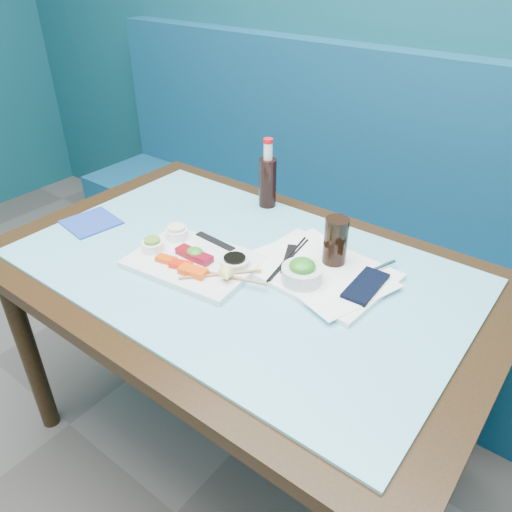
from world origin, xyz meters
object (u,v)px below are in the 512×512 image
Objects in this scene: dining_table at (240,291)px; blue_napkin at (91,222)px; serving_tray at (320,272)px; cola_glass at (336,241)px; cola_bottle_body at (268,183)px; booth_bench at (364,253)px; seaweed_bowl at (302,274)px; sashimi_plate at (194,262)px.

blue_napkin reaches higher than dining_table.
serving_tray is 2.76× the size of cola_glass.
cola_bottle_body is (-0.16, 0.34, 0.17)m from dining_table.
serving_tray reaches higher than blue_napkin.
cola_bottle_body is at bearing -107.44° from booth_bench.
cola_bottle_body is at bearing 137.30° from seaweed_bowl.
serving_tray is 0.08m from seaweed_bowl.
booth_bench is 8.18× the size of serving_tray.
cola_bottle_body is (-0.34, 0.32, 0.05)m from seaweed_bowl.
cola_bottle_body is 1.08× the size of blue_napkin.
dining_table is at bearing 29.67° from sashimi_plate.
serving_tray is (0.20, -0.74, 0.39)m from booth_bench.
seaweed_bowl is 0.80× the size of cola_glass.
cola_glass is (0.31, 0.23, 0.07)m from sashimi_plate.
serving_tray is at bearing 82.41° from seaweed_bowl.
seaweed_bowl is at bearing -77.01° from booth_bench.
serving_tray is 3.45× the size of seaweed_bowl.
cola_glass reaches higher than serving_tray.
cola_bottle_body reaches higher than serving_tray.
booth_bench is 0.86m from serving_tray.
cola_bottle_body is (-0.36, 0.19, 0.00)m from cola_glass.
booth_bench is at bearing 77.34° from sashimi_plate.
cola_glass is at bearing -27.29° from cola_bottle_body.
dining_table is 0.16m from sashimi_plate.
cola_glass is at bearing 81.25° from seaweed_bowl.
cola_bottle_body is at bearing 152.71° from cola_glass.
booth_bench is 22.53× the size of cola_glass.
cola_glass is at bearing 19.17° from blue_napkin.
cola_glass is (0.21, -0.69, 0.46)m from booth_bench.
cola_glass is at bearing -73.12° from booth_bench.
booth_bench is 28.24× the size of seaweed_bowl.
blue_napkin is (-0.52, -0.10, 0.09)m from dining_table.
dining_table is at bearing -148.76° from serving_tray.
serving_tray is at bearing -34.43° from cola_bottle_body.
seaweed_bowl reaches higher than blue_napkin.
seaweed_bowl is 0.47m from cola_bottle_body.
sashimi_plate is 0.43m from cola_bottle_body.
dining_table is (0.00, -0.84, 0.29)m from booth_bench.
dining_table is at bearing -90.00° from booth_bench.
booth_bench is 1.14m from blue_napkin.
cola_glass is (0.21, 0.15, 0.17)m from dining_table.
dining_table is 8.54× the size of cola_bottle_body.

